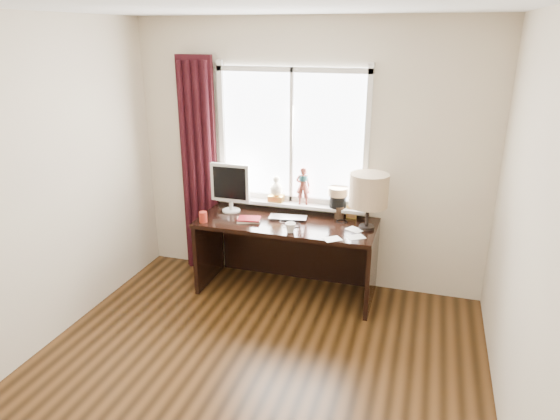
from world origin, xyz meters
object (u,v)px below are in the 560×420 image
(red_cup, at_px, (203,217))
(monitor, at_px, (230,185))
(mug, at_px, (290,227))
(desk, at_px, (289,241))
(table_lamp, at_px, (369,191))
(laptop, at_px, (288,218))

(red_cup, relative_size, monitor, 0.20)
(mug, distance_m, monitor, 0.84)
(desk, bearing_deg, table_lamp, -4.61)
(desk, height_order, table_lamp, table_lamp)
(laptop, xyz_separation_m, desk, (-0.00, 0.04, -0.26))
(desk, bearing_deg, laptop, -89.61)
(mug, relative_size, desk, 0.06)
(red_cup, bearing_deg, desk, 24.40)
(mug, bearing_deg, laptop, 109.23)
(mug, bearing_deg, monitor, 153.39)
(monitor, bearing_deg, table_lamp, -3.08)
(desk, relative_size, table_lamp, 3.27)
(laptop, bearing_deg, monitor, 167.13)
(desk, bearing_deg, monitor, 178.80)
(red_cup, bearing_deg, monitor, 68.56)
(laptop, bearing_deg, red_cup, -166.18)
(laptop, bearing_deg, table_lamp, -9.80)
(monitor, distance_m, table_lamp, 1.37)
(red_cup, distance_m, desk, 0.88)
(mug, bearing_deg, red_cup, 179.50)
(mug, xyz_separation_m, desk, (-0.11, 0.35, -0.29))
(mug, height_order, red_cup, red_cup)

